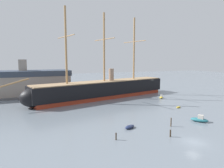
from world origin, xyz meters
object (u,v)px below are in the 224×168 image
(dinghy_mid_right, at_px, (178,107))
(motorboat_far_right, at_px, (155,90))
(mooring_piling_right_pair, at_px, (170,133))
(dockside_warehouse_left, at_px, (14,84))
(dinghy_foreground_left, at_px, (130,127))
(motorboat_alongside_stern, at_px, (161,97))
(seagull_in_flight, at_px, (152,80))
(tall_ship, at_px, (104,89))
(mooring_piling_nearest, at_px, (116,136))
(motorboat_foreground_right, at_px, (199,119))
(mooring_piling_left_pair, at_px, (171,122))

(dinghy_mid_right, bearing_deg, motorboat_far_right, 67.88)
(mooring_piling_right_pair, relative_size, dockside_warehouse_left, 0.03)
(dinghy_foreground_left, distance_m, motorboat_alongside_stern, 39.35)
(motorboat_far_right, relative_size, seagull_in_flight, 2.69)
(tall_ship, bearing_deg, mooring_piling_nearest, -107.43)
(tall_ship, xyz_separation_m, mooring_piling_nearest, (-12.94, -41.22, -2.99))
(dinghy_foreground_left, bearing_deg, seagull_in_flight, 45.61)
(motorboat_foreground_right, xyz_separation_m, motorboat_alongside_stern, (10.21, 29.40, -0.15))
(motorboat_far_right, distance_m, mooring_piling_right_pair, 58.64)
(dinghy_foreground_left, relative_size, motorboat_far_right, 0.86)
(motorboat_foreground_right, height_order, dockside_warehouse_left, dockside_warehouse_left)
(dinghy_foreground_left, relative_size, dinghy_mid_right, 1.50)
(motorboat_foreground_right, height_order, seagull_in_flight, seagull_in_flight)
(motorboat_far_right, relative_size, dockside_warehouse_left, 0.07)
(mooring_piling_left_pair, xyz_separation_m, dockside_warehouse_left, (-36.62, 56.11, 4.45))
(dinghy_mid_right, height_order, dockside_warehouse_left, dockside_warehouse_left)
(mooring_piling_nearest, distance_m, mooring_piling_left_pair, 15.22)
(motorboat_alongside_stern, distance_m, motorboat_far_right, 17.05)
(mooring_piling_left_pair, bearing_deg, motorboat_alongside_stern, 56.90)
(mooring_piling_left_pair, bearing_deg, motorboat_foreground_right, 0.37)
(dinghy_foreground_left, distance_m, motorboat_far_right, 55.66)
(dinghy_foreground_left, bearing_deg, tall_ship, 78.48)
(dinghy_foreground_left, bearing_deg, mooring_piling_left_pair, -15.27)
(dinghy_mid_right, relative_size, mooring_piling_right_pair, 1.47)
(motorboat_foreground_right, xyz_separation_m, mooring_piling_left_pair, (-9.00, -0.06, 0.43))
(motorboat_far_right, bearing_deg, mooring_piling_nearest, -131.81)
(dinghy_mid_right, xyz_separation_m, motorboat_alongside_stern, (4.97, 15.83, 0.24))
(tall_ship, height_order, motorboat_far_right, tall_ship)
(dinghy_foreground_left, bearing_deg, motorboat_alongside_stern, 43.04)
(mooring_piling_right_pair, distance_m, seagull_in_flight, 31.80)
(dinghy_mid_right, distance_m, mooring_piling_left_pair, 19.73)
(motorboat_alongside_stern, bearing_deg, seagull_in_flight, -143.06)
(motorboat_foreground_right, relative_size, motorboat_far_right, 1.19)
(motorboat_far_right, bearing_deg, tall_ship, -168.97)
(dinghy_mid_right, distance_m, motorboat_alongside_stern, 16.59)
(tall_ship, relative_size, dinghy_mid_right, 32.38)
(tall_ship, height_order, seagull_in_flight, tall_ship)
(motorboat_alongside_stern, height_order, dockside_warehouse_left, dockside_warehouse_left)
(motorboat_far_right, height_order, mooring_piling_right_pair, motorboat_far_right)
(mooring_piling_nearest, bearing_deg, motorboat_foreground_right, 5.29)
(mooring_piling_left_pair, relative_size, seagull_in_flight, 1.51)
(mooring_piling_nearest, distance_m, seagull_in_flight, 35.85)
(motorboat_alongside_stern, xyz_separation_m, seagull_in_flight, (-9.37, -7.05, 8.06))
(motorboat_far_right, distance_m, seagull_in_flight, 29.16)
(dinghy_foreground_left, xyz_separation_m, mooring_piling_nearest, (-5.51, -4.78, 0.37))
(tall_ship, distance_m, dinghy_mid_right, 30.43)
(dinghy_foreground_left, xyz_separation_m, seagull_in_flight, (19.39, 19.80, 8.19))
(motorboat_alongside_stern, bearing_deg, tall_ship, 155.79)
(tall_ship, height_order, dinghy_foreground_left, tall_ship)
(dinghy_mid_right, bearing_deg, motorboat_foreground_right, -111.11)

